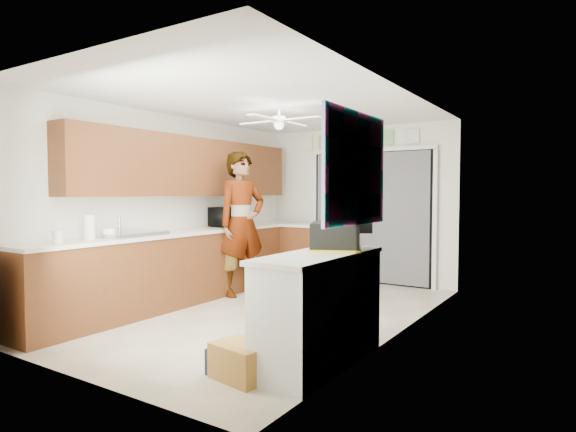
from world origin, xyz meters
The scene contains 39 objects.
floor centered at (0.00, 0.00, 0.00)m, with size 5.00×5.00×0.00m, color #B8AC94.
ceiling centered at (0.00, 0.00, 2.50)m, with size 5.00×5.00×0.00m, color white.
wall_back centered at (0.00, 2.50, 1.25)m, with size 3.20×3.20×0.00m, color white.
wall_front centered at (0.00, -2.50, 1.25)m, with size 3.20×3.20×0.00m, color white.
wall_left centered at (-1.60, 0.00, 1.25)m, with size 5.00×5.00×0.00m, color white.
wall_right centered at (1.60, 0.00, 1.25)m, with size 5.00×5.00×0.00m, color white.
left_base_cabinets centered at (-1.30, 0.00, 0.45)m, with size 0.60×4.80×0.90m, color brown.
left_countertop centered at (-1.29, 0.00, 0.92)m, with size 0.62×4.80×0.04m, color white.
upper_cabinets centered at (-1.44, 0.20, 1.80)m, with size 0.32×4.00×0.80m, color brown.
sink_basin centered at (-1.29, -1.00, 0.95)m, with size 0.50×0.76×0.06m, color silver.
faucet centered at (-1.48, -1.00, 1.05)m, with size 0.03×0.03×0.22m, color silver.
peninsula_base centered at (-0.50, 2.00, 0.45)m, with size 1.00×0.60×0.90m, color brown.
peninsula_top centered at (-0.50, 2.00, 0.92)m, with size 1.04×0.64×0.04m, color white.
back_opening_recess centered at (0.25, 2.47, 1.05)m, with size 2.00×0.06×2.10m, color black.
curtain_panel centered at (0.25, 2.43, 1.05)m, with size 1.90×0.03×2.05m, color slate.
door_trim_left centered at (-0.77, 2.44, 1.05)m, with size 0.06×0.04×2.10m, color white.
door_trim_right centered at (1.27, 2.44, 1.05)m, with size 0.06×0.04×2.10m, color white.
door_trim_head centered at (0.25, 2.44, 2.12)m, with size 2.10×0.04×0.06m, color white.
header_frame_0 centered at (-0.60, 2.47, 2.30)m, with size 0.22×0.02×0.22m, color gold.
header_frame_1 centered at (-0.25, 2.47, 2.30)m, with size 0.22×0.02×0.22m, color #4B80C8.
header_frame_3 centered at (0.50, 2.47, 2.30)m, with size 0.22×0.02×0.22m, color #7ABE6C.
header_frame_4 centered at (0.90, 2.47, 2.30)m, with size 0.22×0.02×0.22m, color silver.
route66_sign centered at (-0.95, 2.47, 2.30)m, with size 0.22×0.02×0.26m, color silver.
right_counter_base centered at (1.35, -1.20, 0.45)m, with size 0.50×1.40×0.90m, color white.
right_counter_top centered at (1.34, -1.20, 0.92)m, with size 0.54×1.44×0.04m, color white.
abstract_painting centered at (1.58, -1.00, 1.65)m, with size 0.03×1.15×0.95m, color #FA5CCC.
ceiling_fan centered at (0.00, 0.20, 2.32)m, with size 1.14×1.14×0.24m, color white.
microwave centered at (-1.31, 0.82, 1.09)m, with size 0.53×0.36×0.29m, color black.
cup centered at (-1.26, -1.31, 1.00)m, with size 0.14×0.14×0.11m, color white.
jar_a centered at (-1.19, -1.96, 1.01)m, with size 0.09×0.09×0.13m, color silver.
paper_towel_roll centered at (-1.35, -1.49, 1.07)m, with size 0.12×0.12×0.26m, color white.
suitcase centered at (1.32, -0.85, 1.06)m, with size 0.42×0.56×0.24m, color black.
suitcase_rim centered at (1.32, -0.85, 0.95)m, with size 0.44×0.58×0.02m, color yellow.
suitcase_lid centered at (1.32, -0.56, 1.31)m, with size 0.42×0.03×0.50m, color black.
cardboard_box centered at (1.00, -1.81, 0.14)m, with size 0.44×0.33×0.28m, color #A97E35.
navy_crate centered at (0.88, -1.78, 0.10)m, with size 0.34×0.29×0.21m, color #141E32.
cabinet_door_panel centered at (-0.26, 0.89, 0.29)m, with size 0.38×0.03×0.57m, color brown.
man centered at (-0.90, 0.60, 1.01)m, with size 0.74×0.48×2.02m, color white.
dog centered at (-0.01, 0.39, 0.19)m, with size 0.21×0.49×0.39m, color black.
Camera 1 is at (3.29, -4.70, 1.45)m, focal length 30.00 mm.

